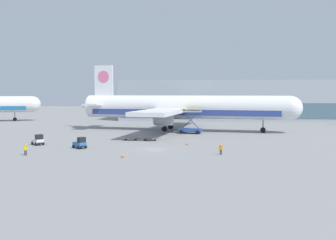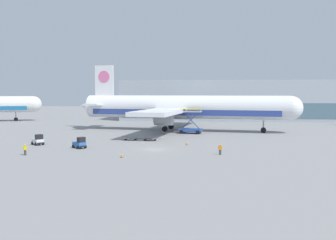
# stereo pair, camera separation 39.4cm
# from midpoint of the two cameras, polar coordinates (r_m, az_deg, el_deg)

# --- Properties ---
(ground_plane) EXTENTS (400.00, 400.00, 0.00)m
(ground_plane) POSITION_cam_midpoint_polar(r_m,az_deg,el_deg) (64.25, -2.26, -4.49)
(ground_plane) COLOR gray
(terminal_building) EXTENTS (90.00, 18.20, 14.00)m
(terminal_building) POSITION_cam_midpoint_polar(r_m,az_deg,el_deg) (135.80, 12.06, 2.94)
(terminal_building) COLOR #9EA8B2
(terminal_building) RESTS_ON ground_plane
(airplane_main) EXTENTS (57.78, 48.66, 17.00)m
(airplane_main) POSITION_cam_midpoint_polar(r_m,az_deg,el_deg) (95.57, 1.79, 1.86)
(airplane_main) COLOR white
(airplane_main) RESTS_ON ground_plane
(scissor_lift_loader) EXTENTS (5.61, 4.07, 5.87)m
(scissor_lift_loader) POSITION_cam_midpoint_polar(r_m,az_deg,el_deg) (89.24, 3.32, -0.64)
(scissor_lift_loader) COLOR #284C99
(scissor_lift_loader) RESTS_ON ground_plane
(baggage_tug_foreground) EXTENTS (2.76, 2.70, 2.00)m
(baggage_tug_foreground) POSITION_cam_midpoint_polar(r_m,az_deg,el_deg) (73.54, -19.33, -2.93)
(baggage_tug_foreground) COLOR silver
(baggage_tug_foreground) RESTS_ON ground_plane
(baggage_tug_mid) EXTENTS (2.79, 2.67, 2.00)m
(baggage_tug_mid) POSITION_cam_midpoint_polar(r_m,az_deg,el_deg) (67.03, -13.41, -3.48)
(baggage_tug_mid) COLOR #2D66B7
(baggage_tug_mid) RESTS_ON ground_plane
(baggage_dolly_lead) EXTENTS (3.71, 1.54, 0.48)m
(baggage_dolly_lead) POSITION_cam_midpoint_polar(r_m,az_deg,el_deg) (76.64, -5.84, -2.81)
(baggage_dolly_lead) COLOR #56565B
(baggage_dolly_lead) RESTS_ON ground_plane
(baggage_dolly_second) EXTENTS (3.71, 1.54, 0.48)m
(baggage_dolly_second) POSITION_cam_midpoint_polar(r_m,az_deg,el_deg) (75.79, -2.88, -2.87)
(baggage_dolly_second) COLOR #56565B
(baggage_dolly_second) RESTS_ON ground_plane
(ground_crew_near) EXTENTS (0.55, 0.31, 1.72)m
(ground_crew_near) POSITION_cam_midpoint_polar(r_m,az_deg,el_deg) (62.02, -21.07, -4.13)
(ground_crew_near) COLOR black
(ground_crew_near) RESTS_ON ground_plane
(ground_crew_far) EXTENTS (0.57, 0.22, 1.69)m
(ground_crew_far) POSITION_cam_midpoint_polar(r_m,az_deg,el_deg) (59.08, 7.86, -4.32)
(ground_crew_far) COLOR black
(ground_crew_far) RESTS_ON ground_plane
(traffic_cone_near) EXTENTS (0.40, 0.40, 0.68)m
(traffic_cone_near) POSITION_cam_midpoint_polar(r_m,az_deg,el_deg) (69.85, 2.73, -3.52)
(traffic_cone_near) COLOR black
(traffic_cone_near) RESTS_ON ground_plane
(traffic_cone_far) EXTENTS (0.40, 0.40, 0.77)m
(traffic_cone_far) POSITION_cam_midpoint_polar(r_m,az_deg,el_deg) (56.63, -7.16, -5.31)
(traffic_cone_far) COLOR black
(traffic_cone_far) RESTS_ON ground_plane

